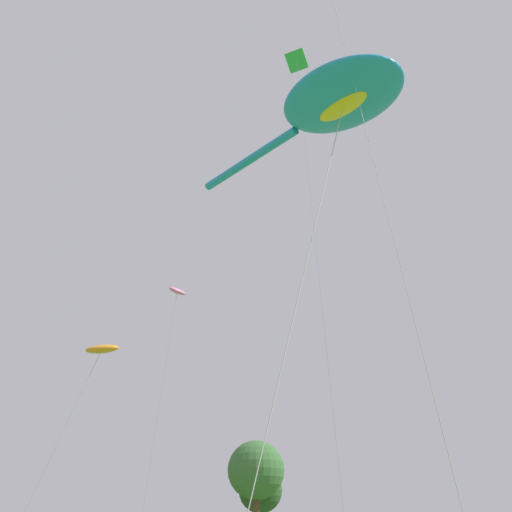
{
  "coord_description": "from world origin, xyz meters",
  "views": [
    {
      "loc": [
        -6.55,
        -1.84,
        1.85
      ],
      "look_at": [
        -1.98,
        6.09,
        5.85
      ],
      "focal_mm": 44.16,
      "sensor_mm": 36.0,
      "label": 1
    }
  ],
  "objects_px": {
    "small_kite_triangle_green": "(101,350)",
    "tree_oak_left": "(260,491)",
    "small_kite_tiny_distant": "(299,86)",
    "tree_broad_distant": "(256,470)",
    "small_kite_stunt_black": "(177,294)",
    "big_show_kite": "(338,100)"
  },
  "relations": [
    {
      "from": "big_show_kite",
      "to": "small_kite_tiny_distant",
      "type": "bearing_deg",
      "value": 140.79
    },
    {
      "from": "tree_oak_left",
      "to": "small_kite_tiny_distant",
      "type": "bearing_deg",
      "value": -117.43
    },
    {
      "from": "small_kite_triangle_green",
      "to": "tree_oak_left",
      "type": "height_order",
      "value": "tree_oak_left"
    },
    {
      "from": "small_kite_stunt_black",
      "to": "tree_oak_left",
      "type": "distance_m",
      "value": 43.13
    },
    {
      "from": "tree_broad_distant",
      "to": "small_kite_stunt_black",
      "type": "bearing_deg",
      "value": -125.0
    },
    {
      "from": "big_show_kite",
      "to": "small_kite_tiny_distant",
      "type": "height_order",
      "value": "small_kite_tiny_distant"
    },
    {
      "from": "small_kite_triangle_green",
      "to": "tree_oak_left",
      "type": "xyz_separation_m",
      "value": [
        29.08,
        40.47,
        -1.19
      ]
    },
    {
      "from": "small_kite_triangle_green",
      "to": "tree_broad_distant",
      "type": "xyz_separation_m",
      "value": [
        26.34,
        36.61,
        0.36
      ]
    },
    {
      "from": "tree_oak_left",
      "to": "small_kite_triangle_green",
      "type": "bearing_deg",
      "value": -125.7
    },
    {
      "from": "small_kite_tiny_distant",
      "to": "tree_broad_distant",
      "type": "xyz_separation_m",
      "value": [
        16.27,
        32.77,
        -15.97
      ]
    },
    {
      "from": "small_kite_triangle_green",
      "to": "tree_broad_distant",
      "type": "height_order",
      "value": "tree_broad_distant"
    },
    {
      "from": "small_kite_stunt_black",
      "to": "tree_oak_left",
      "type": "bearing_deg",
      "value": -149.38
    },
    {
      "from": "small_kite_triangle_green",
      "to": "small_kite_stunt_black",
      "type": "height_order",
      "value": "small_kite_stunt_black"
    },
    {
      "from": "small_kite_triangle_green",
      "to": "small_kite_tiny_distant",
      "type": "bearing_deg",
      "value": -110.56
    },
    {
      "from": "small_kite_triangle_green",
      "to": "tree_broad_distant",
      "type": "relative_size",
      "value": 0.71
    },
    {
      "from": "small_kite_tiny_distant",
      "to": "tree_oak_left",
      "type": "height_order",
      "value": "small_kite_tiny_distant"
    },
    {
      "from": "small_kite_stunt_black",
      "to": "tree_broad_distant",
      "type": "bearing_deg",
      "value": -149.34
    },
    {
      "from": "big_show_kite",
      "to": "small_kite_triangle_green",
      "type": "height_order",
      "value": "big_show_kite"
    },
    {
      "from": "small_kite_tiny_distant",
      "to": "tree_oak_left",
      "type": "distance_m",
      "value": 44.84
    },
    {
      "from": "small_kite_triangle_green",
      "to": "small_kite_tiny_distant",
      "type": "xyz_separation_m",
      "value": [
        10.07,
        3.84,
        16.32
      ]
    },
    {
      "from": "small_kite_triangle_green",
      "to": "small_kite_stunt_black",
      "type": "distance_m",
      "value": 8.29
    },
    {
      "from": "small_kite_stunt_black",
      "to": "tree_broad_distant",
      "type": "height_order",
      "value": "small_kite_stunt_black"
    }
  ]
}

